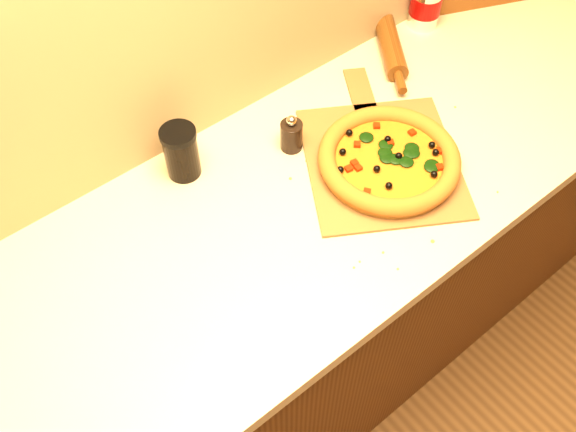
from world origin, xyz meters
The scene contains 8 objects.
cabinet centered at (0.00, 1.43, 0.43)m, with size 2.80×0.65×0.86m, color #48250F.
countertop centered at (0.00, 1.43, 0.88)m, with size 2.84×0.68×0.04m, color beige.
pizza_peel centered at (0.40, 1.41, 0.90)m, with size 0.51×0.56×0.01m.
pizza centered at (0.39, 1.37, 0.93)m, with size 0.33×0.33×0.05m.
pepper_grinder centered at (0.25, 1.57, 0.94)m, with size 0.05×0.05×0.10m.
rolling_pin centered at (0.70, 1.69, 0.93)m, with size 0.25×0.36×0.06m.
coffee_canister centered at (0.85, 1.71, 0.96)m, with size 0.09×0.09×0.12m.
dark_jar centered at (0.01, 1.67, 0.97)m, with size 0.08×0.08×0.13m.
Camera 1 is at (-0.42, 0.74, 2.05)m, focal length 40.00 mm.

